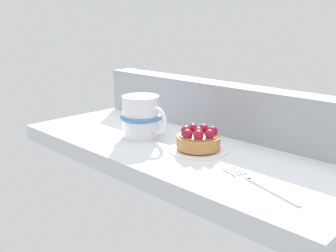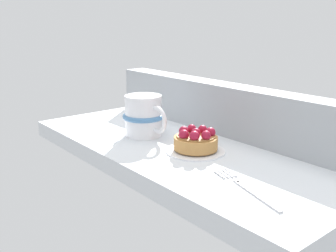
# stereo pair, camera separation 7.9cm
# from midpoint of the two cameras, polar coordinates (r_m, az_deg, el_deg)

# --- Properties ---
(ground_plane) EXTENTS (0.73, 0.32, 0.04)m
(ground_plane) POSITION_cam_midpoint_polar(r_m,az_deg,el_deg) (0.80, -0.59, -3.87)
(ground_plane) COLOR silver
(window_rail_back) EXTENTS (0.71, 0.06, 0.11)m
(window_rail_back) POSITION_cam_midpoint_polar(r_m,az_deg,el_deg) (0.87, 5.46, 2.63)
(window_rail_back) COLOR #9EA3A8
(window_rail_back) RESTS_ON ground_plane
(dessert_plate) EXTENTS (0.11, 0.11, 0.01)m
(dessert_plate) POSITION_cam_midpoint_polar(r_m,az_deg,el_deg) (0.75, 1.43, -3.46)
(dessert_plate) COLOR white
(dessert_plate) RESTS_ON ground_plane
(raspberry_tart) EXTENTS (0.08, 0.08, 0.04)m
(raspberry_tart) POSITION_cam_midpoint_polar(r_m,az_deg,el_deg) (0.75, 1.45, -1.97)
(raspberry_tart) COLOR #B77F42
(raspberry_tart) RESTS_ON dessert_plate
(coffee_mug) EXTENTS (0.12, 0.09, 0.09)m
(coffee_mug) POSITION_cam_midpoint_polar(r_m,az_deg,el_deg) (0.84, -6.59, 1.36)
(coffee_mug) COLOR white
(coffee_mug) RESTS_ON ground_plane
(dessert_fork) EXTENTS (0.16, 0.06, 0.01)m
(dessert_fork) POSITION_cam_midpoint_polar(r_m,az_deg,el_deg) (0.61, 9.51, -8.31)
(dessert_fork) COLOR silver
(dessert_fork) RESTS_ON ground_plane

